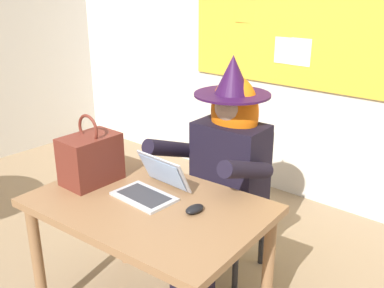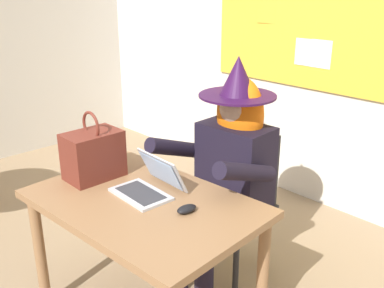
# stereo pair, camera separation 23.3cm
# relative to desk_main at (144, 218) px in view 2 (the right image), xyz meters

# --- Properties ---
(wall_back_bulletin) EXTENTS (5.86, 2.11, 2.62)m
(wall_back_bulletin) POSITION_rel_desk_main_xyz_m (-0.03, 1.92, 0.69)
(wall_back_bulletin) COLOR silver
(wall_back_bulletin) RESTS_ON ground
(desk_main) EXTENTS (1.19, 0.84, 0.73)m
(desk_main) POSITION_rel_desk_main_xyz_m (0.00, 0.00, 0.00)
(desk_main) COLOR #8E6642
(desk_main) RESTS_ON ground
(chair_at_desk) EXTENTS (0.46, 0.46, 0.90)m
(chair_at_desk) POSITION_rel_desk_main_xyz_m (-0.00, 0.74, -0.13)
(chair_at_desk) COLOR black
(chair_at_desk) RESTS_ON ground
(person_costumed) EXTENTS (0.61, 0.70, 1.37)m
(person_costumed) POSITION_rel_desk_main_xyz_m (0.01, 0.62, 0.15)
(person_costumed) COLOR black
(person_costumed) RESTS_ON ground
(laptop) EXTENTS (0.32, 0.29, 0.19)m
(laptop) POSITION_rel_desk_main_xyz_m (-0.05, 0.07, 0.14)
(laptop) COLOR #B7B7BC
(laptop) RESTS_ON desk_main
(computer_mouse) EXTENTS (0.07, 0.11, 0.03)m
(computer_mouse) POSITION_rel_desk_main_xyz_m (0.24, 0.07, 0.12)
(computer_mouse) COLOR black
(computer_mouse) RESTS_ON desk_main
(handbag) EXTENTS (0.20, 0.30, 0.38)m
(handbag) POSITION_rel_desk_main_xyz_m (-0.40, -0.03, 0.24)
(handbag) COLOR maroon
(handbag) RESTS_ON desk_main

